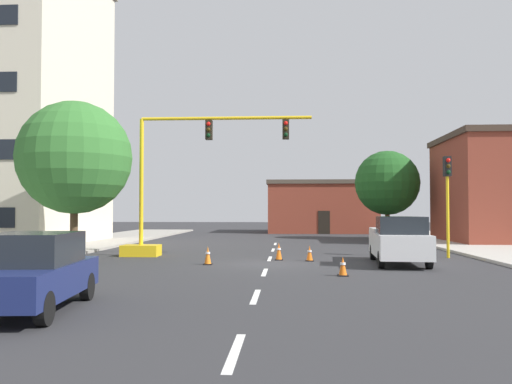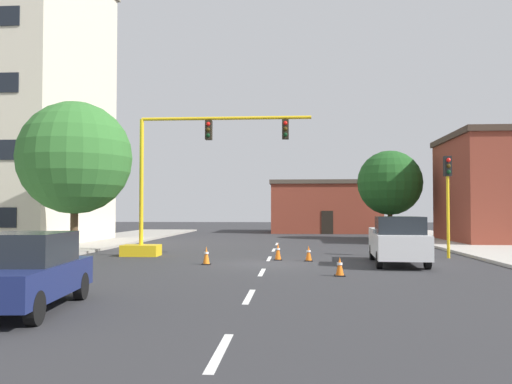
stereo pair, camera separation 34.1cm
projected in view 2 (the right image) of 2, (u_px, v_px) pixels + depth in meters
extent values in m
plane|color=#2D2D30|center=(266.00, 264.00, 22.51)|extent=(160.00, 160.00, 0.00)
cube|color=#9E998E|center=(59.00, 248.00, 31.38)|extent=(6.00, 56.00, 0.14)
cube|color=#B2ADA3|center=(502.00, 250.00, 29.60)|extent=(6.00, 56.00, 0.14)
cube|color=silver|center=(220.00, 352.00, 8.56)|extent=(0.16, 2.40, 0.01)
cube|color=silver|center=(249.00, 296.00, 14.04)|extent=(0.16, 2.40, 0.01)
cube|color=silver|center=(262.00, 272.00, 19.52)|extent=(0.16, 2.40, 0.01)
cube|color=silver|center=(269.00, 259.00, 25.00)|extent=(0.16, 2.40, 0.01)
cube|color=silver|center=(274.00, 250.00, 30.49)|extent=(0.16, 2.40, 0.01)
cube|color=silver|center=(277.00, 244.00, 35.97)|extent=(0.16, 2.40, 0.01)
cube|color=brown|center=(325.00, 209.00, 55.37)|extent=(10.64, 8.72, 4.78)
cube|color=#4C4238|center=(325.00, 184.00, 55.45)|extent=(10.94, 9.02, 0.40)
cube|color=black|center=(327.00, 222.00, 50.94)|extent=(1.10, 0.06, 2.20)
cube|color=yellow|center=(141.00, 250.00, 26.51)|extent=(1.80, 1.20, 0.55)
cylinder|color=yellow|center=(141.00, 182.00, 26.62)|extent=(0.20, 0.20, 6.20)
cylinder|color=yellow|center=(226.00, 118.00, 26.43)|extent=(8.35, 0.16, 0.16)
cube|color=black|center=(209.00, 130.00, 26.47)|extent=(0.32, 0.36, 0.95)
sphere|color=red|center=(208.00, 124.00, 26.29)|extent=(0.20, 0.20, 0.20)
sphere|color=#38280A|center=(208.00, 130.00, 26.28)|extent=(0.20, 0.20, 0.20)
sphere|color=black|center=(208.00, 135.00, 26.27)|extent=(0.20, 0.20, 0.20)
cube|color=black|center=(285.00, 129.00, 26.20)|extent=(0.32, 0.36, 0.95)
sphere|color=red|center=(285.00, 123.00, 26.02)|extent=(0.20, 0.20, 0.20)
sphere|color=#38280A|center=(285.00, 129.00, 26.01)|extent=(0.20, 0.20, 0.20)
sphere|color=black|center=(285.00, 135.00, 26.00)|extent=(0.20, 0.20, 0.20)
cylinder|color=yellow|center=(448.00, 207.00, 25.41)|extent=(0.14, 0.14, 4.80)
cube|color=black|center=(447.00, 166.00, 25.47)|extent=(0.32, 0.36, 0.95)
sphere|color=red|center=(449.00, 160.00, 25.29)|extent=(0.20, 0.20, 0.20)
sphere|color=#38280A|center=(449.00, 166.00, 25.28)|extent=(0.20, 0.20, 0.20)
sphere|color=black|center=(449.00, 172.00, 25.27)|extent=(0.20, 0.20, 0.20)
cylinder|color=#4C3823|center=(74.00, 229.00, 25.60)|extent=(0.36, 0.36, 2.74)
sphere|color=#33702D|center=(75.00, 158.00, 25.72)|extent=(5.35, 5.35, 5.35)
cylinder|color=#4C3823|center=(390.00, 223.00, 41.68)|extent=(0.36, 0.36, 2.51)
sphere|color=#1E511E|center=(390.00, 183.00, 41.79)|extent=(4.99, 4.99, 4.99)
cube|color=white|center=(397.00, 245.00, 22.52)|extent=(2.37, 5.53, 0.95)
cube|color=#1E2328|center=(400.00, 225.00, 21.65)|extent=(1.96, 1.92, 0.70)
cube|color=white|center=(394.00, 230.00, 23.71)|extent=(2.19, 2.94, 0.16)
cylinder|color=black|center=(428.00, 260.00, 20.56)|extent=(0.27, 0.69, 0.68)
cylinder|color=black|center=(379.00, 260.00, 20.81)|extent=(0.27, 0.69, 0.68)
cylinder|color=black|center=(413.00, 253.00, 24.19)|extent=(0.27, 0.69, 0.68)
cylinder|color=black|center=(372.00, 252.00, 24.44)|extent=(0.27, 0.69, 0.68)
cube|color=navy|center=(23.00, 280.00, 12.02)|extent=(2.29, 4.66, 0.70)
cube|color=#1E2328|center=(26.00, 248.00, 12.14)|extent=(1.92, 2.46, 0.70)
cylinder|color=black|center=(14.00, 286.00, 13.51)|extent=(0.29, 0.70, 0.68)
cylinder|color=black|center=(81.00, 286.00, 13.56)|extent=(0.29, 0.70, 0.68)
cylinder|color=black|center=(34.00, 308.00, 10.50)|extent=(0.29, 0.70, 0.68)
cube|color=black|center=(278.00, 260.00, 24.28)|extent=(0.36, 0.36, 0.04)
cone|color=orange|center=(278.00, 251.00, 24.30)|extent=(0.28, 0.28, 0.75)
cylinder|color=white|center=(278.00, 249.00, 24.30)|extent=(0.19, 0.19, 0.08)
cube|color=black|center=(340.00, 276.00, 18.38)|extent=(0.36, 0.36, 0.04)
cone|color=orange|center=(340.00, 266.00, 18.39)|extent=(0.28, 0.28, 0.62)
cylinder|color=white|center=(340.00, 264.00, 18.39)|extent=(0.19, 0.19, 0.08)
cube|color=black|center=(309.00, 261.00, 23.79)|extent=(0.36, 0.36, 0.04)
cone|color=orange|center=(309.00, 253.00, 23.80)|extent=(0.28, 0.28, 0.65)
cylinder|color=white|center=(309.00, 251.00, 23.81)|extent=(0.19, 0.19, 0.08)
cube|color=black|center=(206.00, 264.00, 22.30)|extent=(0.36, 0.36, 0.04)
cone|color=orange|center=(206.00, 255.00, 22.32)|extent=(0.28, 0.28, 0.71)
cylinder|color=white|center=(206.00, 253.00, 22.32)|extent=(0.19, 0.19, 0.08)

